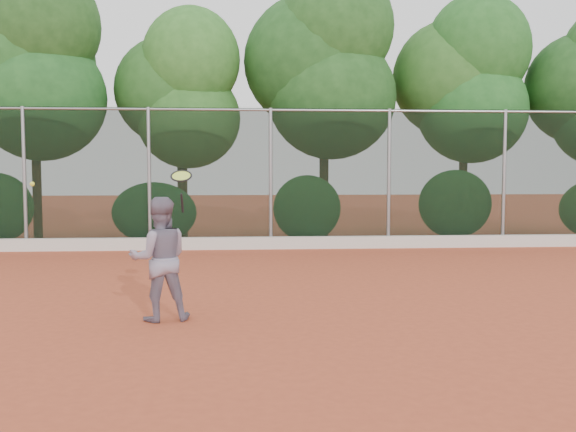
{
  "coord_description": "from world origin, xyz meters",
  "views": [
    {
      "loc": [
        -0.73,
        -9.04,
        1.99
      ],
      "look_at": [
        0.0,
        1.0,
        1.25
      ],
      "focal_mm": 40.0,
      "sensor_mm": 36.0,
      "label": 1
    }
  ],
  "objects": [
    {
      "name": "chainlink_fence",
      "position": [
        -0.0,
        7.0,
        1.86
      ],
      "size": [
        24.09,
        0.09,
        3.5
      ],
      "color": "black",
      "rests_on": "ground"
    },
    {
      "name": "concrete_curb",
      "position": [
        0.0,
        6.82,
        0.15
      ],
      "size": [
        24.0,
        0.2,
        0.3
      ],
      "primitive_type": "cube",
      "color": "silver",
      "rests_on": "ground"
    },
    {
      "name": "foliage_backdrop",
      "position": [
        -0.55,
        8.98,
        4.4
      ],
      "size": [
        23.7,
        3.63,
        7.55
      ],
      "color": "#3C2517",
      "rests_on": "ground"
    },
    {
      "name": "ground",
      "position": [
        0.0,
        0.0,
        0.0
      ],
      "size": [
        80.0,
        80.0,
        0.0
      ],
      "primitive_type": "plane",
      "color": "#B4492A",
      "rests_on": "ground"
    },
    {
      "name": "tennis_racket",
      "position": [
        -1.5,
        -0.75,
        1.86
      ],
      "size": [
        0.29,
        0.27,
        0.56
      ],
      "color": "black",
      "rests_on": "ground"
    },
    {
      "name": "tennis_player",
      "position": [
        -1.81,
        -0.61,
        0.81
      ],
      "size": [
        0.9,
        0.77,
        1.63
      ],
      "primitive_type": "imported",
      "rotation": [
        0.0,
        0.0,
        3.35
      ],
      "color": "gray",
      "rests_on": "ground"
    },
    {
      "name": "tennis_ball_in_flight",
      "position": [
        -3.52,
        -0.26,
        1.79
      ],
      "size": [
        0.06,
        0.06,
        0.06
      ],
      "color": "#F2F237",
      "rests_on": "ground"
    }
  ]
}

